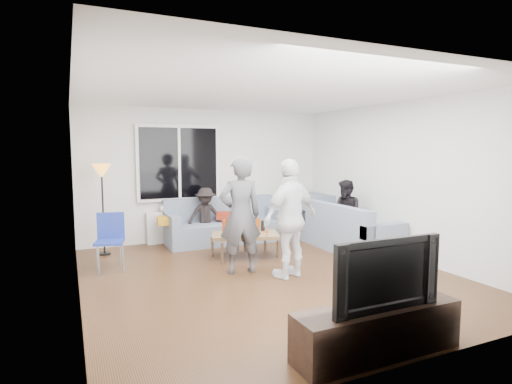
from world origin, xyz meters
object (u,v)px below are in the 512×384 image
floor_lamp (103,210)px  spectator_back (206,216)px  sofa_right_section (349,226)px  coffee_table (245,245)px  tv_console (377,330)px  side_chair (109,243)px  spectator_right (346,214)px  player_right (291,218)px  sofa_back_section (225,220)px  player_left (240,215)px  television (379,272)px

floor_lamp → spectator_back: bearing=2.7°
sofa_right_section → coffee_table: bearing=80.7°
coffee_table → tv_console: bearing=-93.7°
side_chair → tv_console: size_ratio=0.54×
sofa_right_section → spectator_right: (0.00, 0.10, 0.21)m
coffee_table → floor_lamp: size_ratio=0.71×
coffee_table → player_right: size_ratio=0.65×
sofa_right_section → floor_lamp: floor_lamp is taller
floor_lamp → sofa_back_section: bearing=1.5°
sofa_right_section → spectator_right: bearing=0.0°
side_chair → spectator_right: (4.07, -0.31, 0.20)m
player_left → player_right: size_ratio=1.02×
player_left → sofa_right_section: bearing=-160.9°
spectator_back → television: bearing=-81.3°
spectator_right → tv_console: (-2.15, -3.35, -0.41)m
television → spectator_back: bearing=90.8°
side_chair → tv_console: (1.92, -3.66, -0.21)m
floor_lamp → tv_console: (1.92, -4.71, -0.56)m
player_right → tv_console: player_right is taller
side_chair → player_right: (2.32, -1.37, 0.41)m
sofa_right_section → spectator_back: bearing=55.0°
sofa_back_section → player_right: size_ratio=1.36×
coffee_table → spectator_back: size_ratio=1.02×
floor_lamp → player_right: (2.32, -2.42, 0.06)m
sofa_back_section → spectator_right: (1.82, -1.42, 0.21)m
sofa_right_section → spectator_right: 0.23m
sofa_right_section → television: (-2.15, -3.25, 0.33)m
floor_lamp → spectator_right: floor_lamp is taller
spectator_right → side_chair: bearing=-97.5°
player_left → player_right: player_left is taller
sofa_right_section → coffee_table: sofa_right_section is taller
spectator_right → spectator_back: spectator_right is taller
sofa_right_section → tv_console: bearing=146.6°
coffee_table → spectator_right: spectator_right is taller
spectator_back → side_chair: bearing=-140.5°
player_left → spectator_right: size_ratio=1.36×
sofa_right_section → floor_lamp: (-4.07, 1.46, 0.36)m
spectator_right → player_right: bearing=-62.0°
player_left → television: player_left is taller
floor_lamp → coffee_table: bearing=-28.1°
coffee_table → television: television is taller
sofa_back_section → player_left: 2.12m
player_right → spectator_right: size_ratio=1.34×
television → sofa_right_section: bearing=56.6°
tv_console → spectator_back: bearing=90.8°
sofa_back_section → player_right: player_right is taller
player_right → television: size_ratio=1.54×
coffee_table → player_right: player_right is taller
player_right → tv_console: bearing=63.0°
side_chair → television: television is taller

